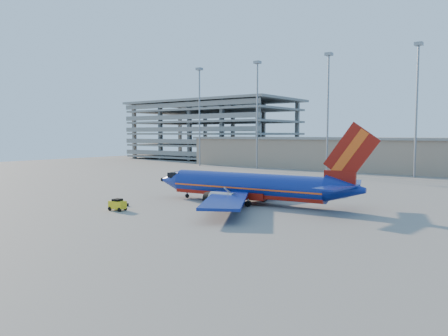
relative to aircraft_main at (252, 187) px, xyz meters
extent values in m
plane|color=slate|center=(-6.12, 4.53, -2.31)|extent=(220.00, 220.00, 0.00)
cube|color=gray|center=(3.88, 62.53, 1.69)|extent=(120.00, 15.00, 8.00)
cube|color=slate|center=(3.88, 62.53, 5.89)|extent=(122.00, 16.00, 0.60)
cube|color=slate|center=(-68.12, 78.53, -1.31)|extent=(60.00, 30.00, 0.70)
cube|color=slate|center=(-68.12, 78.53, 2.89)|extent=(60.00, 30.00, 0.70)
cube|color=slate|center=(-68.12, 78.53, 7.09)|extent=(60.00, 30.00, 0.70)
cube|color=slate|center=(-68.12, 78.53, 11.29)|extent=(60.00, 30.00, 0.70)
cube|color=slate|center=(-68.12, 78.53, 15.49)|extent=(60.00, 30.00, 0.70)
cube|color=slate|center=(-68.12, 78.53, 18.69)|extent=(62.00, 32.00, 0.80)
cube|color=slate|center=(-68.12, 91.53, 8.19)|extent=(1.20, 1.20, 21.00)
cylinder|color=gray|center=(-51.12, 50.53, 11.69)|extent=(0.44, 0.44, 28.00)
cube|color=gray|center=(-51.12, 50.53, 25.99)|extent=(1.60, 1.60, 0.70)
cylinder|color=gray|center=(-31.12, 50.53, 11.69)|extent=(0.44, 0.44, 28.00)
cube|color=gray|center=(-31.12, 50.53, 25.99)|extent=(1.60, 1.60, 0.70)
cylinder|color=gray|center=(-11.12, 50.53, 11.69)|extent=(0.44, 0.44, 28.00)
cube|color=gray|center=(-11.12, 50.53, 25.99)|extent=(1.60, 1.60, 0.70)
cylinder|color=gray|center=(8.88, 50.53, 11.69)|extent=(0.44, 0.44, 28.00)
cube|color=gray|center=(8.88, 50.53, 25.99)|extent=(1.60, 1.60, 0.70)
cylinder|color=navy|center=(-0.76, -0.08, 0.15)|extent=(22.05, 5.51, 3.36)
cube|color=maroon|center=(-0.76, -0.08, -0.72)|extent=(21.99, 4.88, 1.18)
cube|color=#F65414|center=(-0.76, -0.08, -0.08)|extent=(22.05, 5.55, 0.20)
cone|color=navy|center=(-13.52, -1.35, 0.15)|extent=(4.13, 3.73, 3.36)
cube|color=black|center=(-12.34, -1.23, 1.01)|extent=(2.41, 2.57, 0.73)
cone|color=navy|center=(12.45, 1.24, 0.46)|extent=(5.04, 3.82, 3.36)
cube|color=maroon|center=(11.73, 1.17, 1.69)|extent=(3.85, 0.88, 2.00)
cube|color=maroon|center=(12.99, 1.29, 4.87)|extent=(6.67, 0.95, 7.26)
cube|color=#F65414|center=(12.81, 1.28, 4.87)|extent=(4.46, 0.82, 5.69)
cube|color=navy|center=(11.78, 4.28, 0.96)|extent=(4.37, 6.37, 0.20)
cube|color=navy|center=(12.39, -1.87, 0.96)|extent=(3.35, 6.08, 0.20)
cube|color=navy|center=(-0.20, 8.02, -0.67)|extent=(8.74, 14.81, 0.32)
cube|color=navy|center=(1.39, -7.90, -0.67)|extent=(10.93, 14.50, 0.32)
cube|color=maroon|center=(-0.31, -0.03, -1.08)|extent=(5.78, 4.07, 0.91)
cylinder|color=gray|center=(-2.32, 4.52, -1.26)|extent=(3.45, 2.22, 1.91)
cylinder|color=gray|center=(-1.38, -4.89, -1.26)|extent=(3.45, 2.22, 1.91)
cylinder|color=gray|center=(-10.72, -1.07, -1.81)|extent=(0.24, 0.24, 1.00)
cylinder|color=black|center=(-10.72, -1.07, -2.02)|extent=(0.60, 0.28, 0.58)
cylinder|color=black|center=(0.36, 2.41, -1.93)|extent=(0.81, 0.57, 0.76)
cylinder|color=black|center=(0.83, -2.29, -1.93)|extent=(0.81, 0.57, 0.76)
cube|color=yellow|center=(-10.46, -14.24, -1.59)|extent=(2.15, 1.42, 0.95)
cube|color=black|center=(-10.46, -14.24, -1.02)|extent=(1.09, 1.18, 0.33)
cylinder|color=black|center=(-11.29, -13.83, -2.06)|extent=(0.52, 0.24, 0.50)
cylinder|color=black|center=(-11.14, -14.87, -2.06)|extent=(0.52, 0.24, 0.50)
cylinder|color=black|center=(-9.78, -13.61, -2.06)|extent=(0.52, 0.24, 0.50)
cylinder|color=black|center=(-9.63, -14.65, -2.06)|extent=(0.52, 0.24, 0.50)
cube|color=black|center=(-14.94, -11.63, -2.08)|extent=(0.68, 0.62, 0.46)
cube|color=black|center=(-12.11, -11.41, -2.12)|extent=(0.53, 0.42, 0.38)
cube|color=black|center=(-12.14, -12.49, -2.10)|extent=(0.69, 0.45, 0.42)
cube|color=black|center=(-14.89, -10.93, -2.03)|extent=(0.63, 0.60, 0.55)
camera|label=1|loc=(31.52, -49.00, 7.07)|focal=35.00mm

